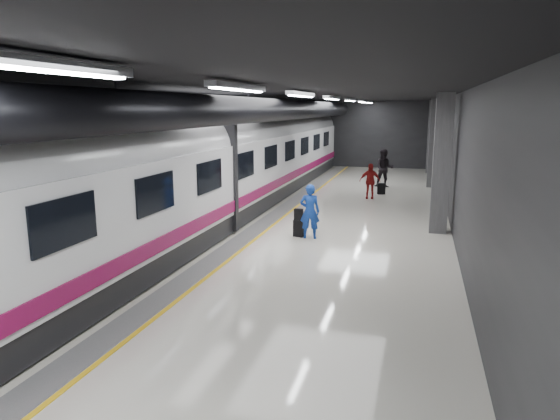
% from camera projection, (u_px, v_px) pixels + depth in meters
% --- Properties ---
extents(ground, '(40.00, 40.00, 0.00)m').
position_uv_depth(ground, '(289.00, 237.00, 15.79)').
color(ground, silver).
rests_on(ground, ground).
extents(platform_hall, '(10.02, 40.02, 4.51)m').
position_uv_depth(platform_hall, '(288.00, 123.00, 16.06)').
color(platform_hall, black).
rests_on(platform_hall, ground).
extents(train, '(3.05, 38.00, 4.05)m').
position_uv_depth(train, '(193.00, 169.00, 16.23)').
color(train, black).
rests_on(train, ground).
extents(traveler_main, '(0.67, 0.48, 1.72)m').
position_uv_depth(traveler_main, '(310.00, 211.00, 15.53)').
color(traveler_main, blue).
rests_on(traveler_main, ground).
extents(suitcase_main, '(0.37, 0.27, 0.54)m').
position_uv_depth(suitcase_main, '(299.00, 228.00, 15.84)').
color(suitcase_main, black).
rests_on(suitcase_main, ground).
extents(shoulder_bag, '(0.28, 0.16, 0.36)m').
position_uv_depth(shoulder_bag, '(299.00, 214.00, 15.75)').
color(shoulder_bag, black).
rests_on(shoulder_bag, suitcase_main).
extents(traveler_far_a, '(1.00, 0.81, 1.96)m').
position_uv_depth(traveler_far_a, '(384.00, 168.00, 25.60)').
color(traveler_far_a, black).
rests_on(traveler_far_a, ground).
extents(traveler_far_b, '(0.95, 0.43, 1.59)m').
position_uv_depth(traveler_far_b, '(370.00, 181.00, 22.43)').
color(traveler_far_b, maroon).
rests_on(traveler_far_b, ground).
extents(suitcase_far, '(0.41, 0.32, 0.53)m').
position_uv_depth(suitcase_far, '(381.00, 189.00, 23.68)').
color(suitcase_far, black).
rests_on(suitcase_far, ground).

